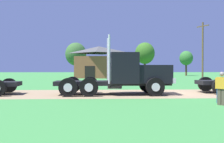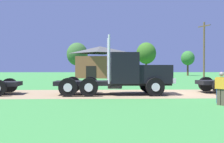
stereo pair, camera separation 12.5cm
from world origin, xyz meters
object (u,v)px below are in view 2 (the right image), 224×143
steel_barrel (223,95)px  utility_pole_near (204,49)px  shed_building (100,63)px  truck_foreground_white (127,75)px  visitor_standing_near (221,87)px

steel_barrel → utility_pole_near: (9.48, 24.19, 4.31)m
shed_building → utility_pole_near: size_ratio=1.03×
truck_foreground_white → utility_pole_near: bearing=55.5°
truck_foreground_white → visitor_standing_near: 6.18m
truck_foreground_white → utility_pole_near: size_ratio=0.86×
shed_building → visitor_standing_near: bearing=-79.0°
steel_barrel → utility_pole_near: size_ratio=0.09×
steel_barrel → shed_building: size_ratio=0.09×
truck_foreground_white → steel_barrel: 6.04m
visitor_standing_near → shed_building: bearing=101.0°
visitor_standing_near → utility_pole_near: size_ratio=0.17×
shed_building → utility_pole_near: (16.28, -8.06, 1.87)m
visitor_standing_near → utility_pole_near: 27.04m
utility_pole_near → truck_foreground_white: bearing=-124.5°
visitor_standing_near → steel_barrel: (0.42, 0.67, -0.42)m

